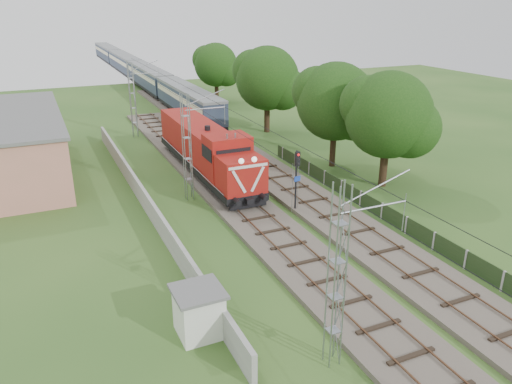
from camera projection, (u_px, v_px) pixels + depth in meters
name	position (u px, v px, depth m)	size (l,w,h in m)	color
ground	(301.00, 262.00, 28.85)	(140.00, 140.00, 0.00)	#2A4F1D
track_main	(252.00, 214.00, 34.73)	(4.20, 70.00, 0.45)	#6B6054
track_side	(245.00, 156.00, 47.70)	(4.20, 80.00, 0.45)	#6B6054
catenary	(188.00, 148.00, 36.46)	(3.31, 70.00, 8.00)	gray
boundary_wall	(143.00, 197.00, 36.30)	(0.25, 40.00, 1.50)	#9E9E99
station_building	(12.00, 144.00, 42.58)	(8.40, 20.40, 5.22)	tan
fence	(382.00, 211.00, 34.24)	(0.12, 32.00, 1.20)	black
locomotive	(206.00, 149.00, 42.13)	(3.21, 18.35, 4.66)	black
coach_rake	(136.00, 69.00, 89.86)	(2.86, 85.23, 3.30)	black
signal_post	(297.00, 171.00, 34.36)	(0.50, 0.39, 4.56)	black
relay_hut	(199.00, 312.00, 22.30)	(2.22, 2.22, 2.28)	silver
tree_a	(390.00, 116.00, 38.58)	(7.10, 6.77, 9.21)	#392417
tree_b	(336.00, 102.00, 43.35)	(7.15, 6.81, 9.27)	#392417
tree_c	(268.00, 79.00, 54.90)	(7.36, 7.01, 9.54)	#392417
tree_d	(216.00, 65.00, 71.80)	(6.50, 6.19, 8.42)	#392417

